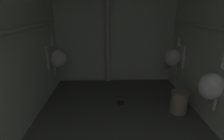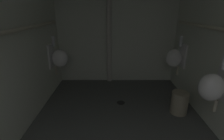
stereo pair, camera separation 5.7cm
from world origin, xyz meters
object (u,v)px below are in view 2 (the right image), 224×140
object	(u,v)px
urinal_right_mid	(213,87)
urinal_left_mid	(59,58)
urinal_right_far	(175,58)
floor_drain	(121,103)
waste_bin	(180,103)
standpipe_back_wall	(109,28)

from	to	relation	value
urinal_right_mid	urinal_left_mid	bearing A→B (deg)	149.97
urinal_right_mid	urinal_right_far	size ratio (longest dim) A/B	1.00
urinal_right_mid	floor_drain	bearing A→B (deg)	143.29
urinal_right_mid	urinal_right_far	xyz separation A→B (m)	(0.00, 1.30, 0.00)
waste_bin	urinal_right_mid	bearing A→B (deg)	-72.42
floor_drain	waste_bin	world-z (taller)	waste_bin
standpipe_back_wall	floor_drain	xyz separation A→B (m)	(0.21, -0.94, -1.19)
floor_drain	standpipe_back_wall	bearing A→B (deg)	102.81
floor_drain	waste_bin	bearing A→B (deg)	-18.36
urinal_left_mid	urinal_right_far	world-z (taller)	same
urinal_right_far	floor_drain	world-z (taller)	urinal_right_far
floor_drain	urinal_right_mid	bearing A→B (deg)	-36.71
urinal_right_far	standpipe_back_wall	xyz separation A→B (m)	(-1.27, 0.43, 0.51)
urinal_right_far	waste_bin	distance (m)	0.97
urinal_left_mid	urinal_right_mid	size ratio (longest dim) A/B	1.00
urinal_right_far	urinal_left_mid	bearing A→B (deg)	-179.61
urinal_right_far	waste_bin	xyz separation A→B (m)	(-0.15, -0.81, -0.51)
urinal_right_mid	waste_bin	xyz separation A→B (m)	(-0.15, 0.49, -0.51)
waste_bin	standpipe_back_wall	bearing A→B (deg)	131.87
urinal_left_mid	urinal_right_mid	bearing A→B (deg)	-30.03
standpipe_back_wall	waste_bin	bearing A→B (deg)	-48.13
urinal_right_mid	waste_bin	distance (m)	0.72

